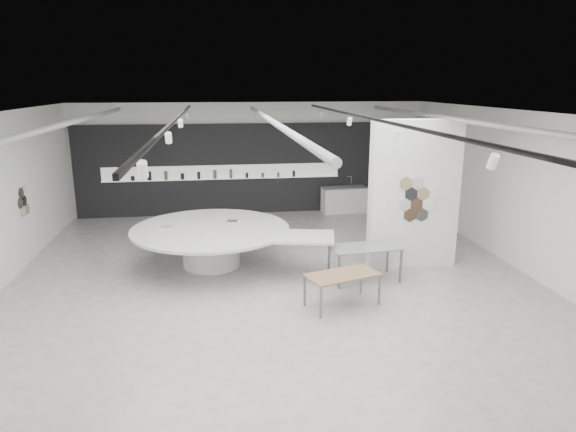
{
  "coord_description": "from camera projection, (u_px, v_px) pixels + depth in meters",
  "views": [
    {
      "loc": [
        -1.22,
        -10.58,
        4.41
      ],
      "look_at": [
        0.45,
        1.2,
        1.33
      ],
      "focal_mm": 32.0,
      "sensor_mm": 36.0,
      "label": 1
    }
  ],
  "objects": [
    {
      "name": "room",
      "position": [
        271.0,
        197.0,
        10.88
      ],
      "size": [
        12.02,
        14.02,
        3.82
      ],
      "color": "#AFAAA5",
      "rests_on": "ground"
    },
    {
      "name": "back_wall_display",
      "position": [
        249.0,
        169.0,
        17.66
      ],
      "size": [
        11.8,
        0.27,
        3.1
      ],
      "color": "black",
      "rests_on": "ground"
    },
    {
      "name": "partition_column",
      "position": [
        414.0,
        195.0,
        12.39
      ],
      "size": [
        2.2,
        0.38,
        3.6
      ],
      "color": "white",
      "rests_on": "ground"
    },
    {
      "name": "display_island",
      "position": [
        214.0,
        241.0,
        12.64
      ],
      "size": [
        5.25,
        4.59,
        0.99
      ],
      "rotation": [
        0.0,
        0.0,
        -0.21
      ],
      "color": "white",
      "rests_on": "ground"
    },
    {
      "name": "sample_table_wood",
      "position": [
        342.0,
        276.0,
        10.35
      ],
      "size": [
        1.61,
        1.15,
        0.68
      ],
      "rotation": [
        0.0,
        0.0,
        0.33
      ],
      "color": "olive",
      "rests_on": "ground"
    },
    {
      "name": "sample_table_stone",
      "position": [
        365.0,
        249.0,
        11.68
      ],
      "size": [
        1.65,
        0.96,
        0.81
      ],
      "rotation": [
        0.0,
        0.0,
        0.11
      ],
      "color": "gray",
      "rests_on": "ground"
    },
    {
      "name": "kitchen_counter",
      "position": [
        344.0,
        200.0,
        17.99
      ],
      "size": [
        1.64,
        0.76,
        1.25
      ],
      "rotation": [
        0.0,
        0.0,
        0.09
      ],
      "color": "white",
      "rests_on": "ground"
    }
  ]
}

